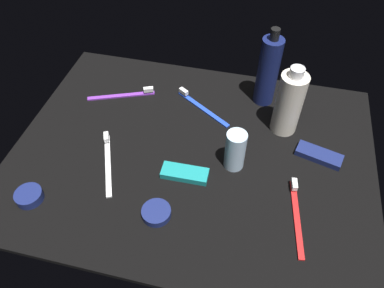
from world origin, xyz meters
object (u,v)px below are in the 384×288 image
at_px(lotion_bottle, 268,71).
at_px(bodywash_bottle, 289,103).
at_px(toothbrush_white, 108,160).
at_px(toothbrush_blue, 200,106).
at_px(cream_tin_right, 156,213).
at_px(cream_tin_left, 29,196).
at_px(deodorant_stick, 235,150).
at_px(snack_bar_teal, 185,173).
at_px(toothbrush_purple, 125,94).
at_px(snack_bar_navy, 319,155).
at_px(toothbrush_red, 297,212).

bearing_deg(lotion_bottle, bodywash_bottle, -57.50).
distance_m(lotion_bottle, toothbrush_white, 0.45).
height_order(toothbrush_blue, cream_tin_right, toothbrush_blue).
bearing_deg(cream_tin_left, deodorant_stick, 25.32).
height_order(lotion_bottle, deodorant_stick, lotion_bottle).
bearing_deg(snack_bar_teal, toothbrush_purple, 133.84).
distance_m(snack_bar_navy, cream_tin_left, 0.65).
height_order(toothbrush_purple, toothbrush_blue, same).
bearing_deg(toothbrush_blue, bodywash_bottle, -6.71).
bearing_deg(bodywash_bottle, lotion_bottle, 122.50).
relative_size(deodorant_stick, cream_tin_right, 1.65).
height_order(lotion_bottle, toothbrush_red, lotion_bottle).
bearing_deg(deodorant_stick, toothbrush_white, -168.44).
bearing_deg(lotion_bottle, toothbrush_red, -72.77).
bearing_deg(toothbrush_white, snack_bar_navy, 14.86).
distance_m(toothbrush_white, toothbrush_red, 0.43).
relative_size(toothbrush_purple, cream_tin_right, 2.84).
relative_size(toothbrush_white, snack_bar_navy, 1.63).
distance_m(toothbrush_white, toothbrush_blue, 0.28).
height_order(deodorant_stick, toothbrush_red, deodorant_stick).
bearing_deg(toothbrush_blue, toothbrush_white, -126.15).
distance_m(lotion_bottle, cream_tin_right, 0.45).
xyz_separation_m(toothbrush_purple, snack_bar_navy, (0.51, -0.10, 0.00)).
height_order(toothbrush_white, snack_bar_navy, toothbrush_white).
distance_m(snack_bar_teal, cream_tin_left, 0.33).
relative_size(toothbrush_white, toothbrush_red, 0.94).
relative_size(toothbrush_purple, toothbrush_white, 1.01).
relative_size(toothbrush_white, snack_bar_teal, 1.63).
xyz_separation_m(deodorant_stick, snack_bar_navy, (0.19, 0.07, -0.04)).
relative_size(bodywash_bottle, toothbrush_purple, 1.06).
relative_size(toothbrush_white, toothbrush_blue, 1.08).
bearing_deg(lotion_bottle, cream_tin_right, -113.19).
distance_m(toothbrush_purple, toothbrush_red, 0.54).
bearing_deg(deodorant_stick, lotion_bottle, 80.15).
relative_size(toothbrush_red, cream_tin_left, 3.14).
bearing_deg(toothbrush_red, toothbrush_blue, 134.25).
distance_m(bodywash_bottle, toothbrush_white, 0.44).
distance_m(lotion_bottle, deodorant_stick, 0.25).
bearing_deg(toothbrush_red, toothbrush_purple, 150.45).
height_order(bodywash_bottle, toothbrush_white, bodywash_bottle).
distance_m(toothbrush_white, cream_tin_right, 0.19).
relative_size(toothbrush_red, toothbrush_blue, 1.15).
bearing_deg(snack_bar_teal, snack_bar_navy, 21.85).
bearing_deg(cream_tin_left, toothbrush_white, 47.67).
relative_size(snack_bar_teal, snack_bar_navy, 1.00).
relative_size(cream_tin_left, cream_tin_right, 0.95).
relative_size(toothbrush_purple, snack_bar_navy, 1.65).
xyz_separation_m(toothbrush_red, toothbrush_blue, (-0.26, 0.27, 0.00)).
xyz_separation_m(bodywash_bottle, toothbrush_white, (-0.38, -0.20, -0.08)).
bearing_deg(toothbrush_purple, bodywash_bottle, -3.06).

